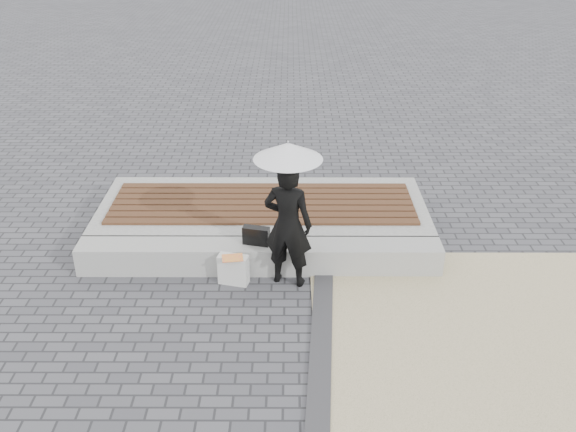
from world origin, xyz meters
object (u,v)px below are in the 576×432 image
at_px(seating_ledge, 260,256).
at_px(woman, 288,225).
at_px(canvas_tote, 233,269).
at_px(handbag, 256,236).
at_px(parasol, 288,151).

xyz_separation_m(seating_ledge, woman, (0.39, -0.32, 0.67)).
bearing_deg(canvas_tote, woman, 16.47).
relative_size(handbag, canvas_tote, 0.87).
bearing_deg(seating_ledge, canvas_tote, -133.53).
relative_size(parasol, canvas_tote, 2.62).
xyz_separation_m(parasol, handbag, (-0.43, 0.32, -1.36)).
xyz_separation_m(seating_ledge, parasol, (0.39, -0.32, 1.69)).
bearing_deg(parasol, handbag, 143.75).
bearing_deg(woman, seating_ledge, -23.47).
bearing_deg(seating_ledge, woman, -39.14).
height_order(parasol, canvas_tote, parasol).
height_order(seating_ledge, parasol, parasol).
bearing_deg(handbag, parasol, -22.80).
bearing_deg(seating_ledge, parasol, -39.14).
height_order(handbag, canvas_tote, handbag).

